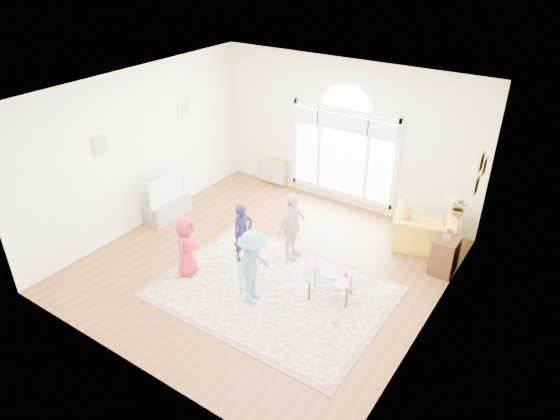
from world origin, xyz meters
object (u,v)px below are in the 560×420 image
Objects in this scene: tv_console at (168,208)px; coffee_table at (331,279)px; television at (165,186)px; armchair at (424,231)px; area_rug at (273,291)px.

tv_console is 4.24m from coffee_table.
television is 5.30m from armchair.
coffee_table reaches higher than tv_console.
television is at bearing 6.95° from armchair.
area_rug is 3.60× the size of tv_console.
television reaches higher than coffee_table.
tv_console is 0.90× the size of coffee_table.
area_rug is 1.05m from coffee_table.
coffee_table is at bearing 24.57° from area_rug.
tv_console is (-3.32, 0.86, 0.20)m from area_rug.
armchair is at bearing 21.05° from television.
television is at bearing 159.28° from coffee_table.
television is 4.24m from coffee_table.
armchair is (1.62, 2.76, 0.36)m from area_rug.
coffee_table is at bearing -6.16° from television.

